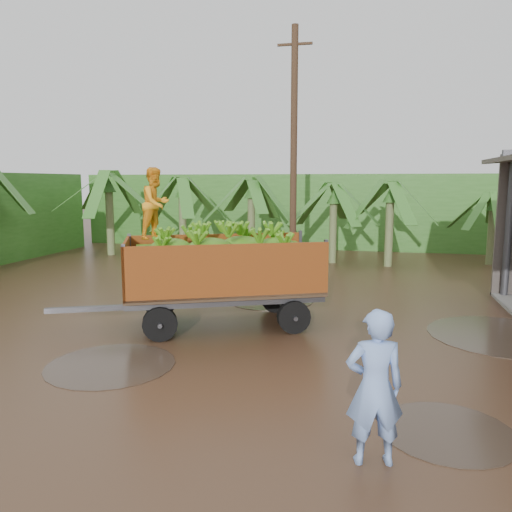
{
  "coord_description": "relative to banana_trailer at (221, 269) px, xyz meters",
  "views": [
    {
      "loc": [
        1.57,
        -9.34,
        3.26
      ],
      "look_at": [
        -1.01,
        1.78,
        1.55
      ],
      "focal_mm": 35.0,
      "sensor_mm": 36.0,
      "label": 1
    }
  ],
  "objects": [
    {
      "name": "banana_trailer",
      "position": [
        0.0,
        0.0,
        0.0
      ],
      "size": [
        5.9,
        3.63,
        3.56
      ],
      "rotation": [
        0.0,
        0.0,
        0.42
      ],
      "color": "#AF5119",
      "rests_on": "ground"
    },
    {
      "name": "man_blue",
      "position": [
        3.37,
        -5.02,
        -0.39
      ],
      "size": [
        0.76,
        0.59,
        1.85
      ],
      "primitive_type": "imported",
      "rotation": [
        0.0,
        0.0,
        3.37
      ],
      "color": "#7DA0E4",
      "rests_on": "ground"
    },
    {
      "name": "banana_plants",
      "position": [
        -4.35,
        5.08,
        0.51
      ],
      "size": [
        24.13,
        20.74,
        4.32
      ],
      "color": "#2D661E",
      "rests_on": "ground"
    },
    {
      "name": "hedge_north",
      "position": [
        -0.3,
        14.74,
        0.49
      ],
      "size": [
        22.0,
        3.0,
        3.6
      ],
      "primitive_type": "cube",
      "color": "#2D661E",
      "rests_on": "ground"
    },
    {
      "name": "utility_pole",
      "position": [
        0.54,
        7.0,
        2.99
      ],
      "size": [
        1.2,
        0.24,
        8.5
      ],
      "color": "#47301E",
      "rests_on": "ground"
    },
    {
      "name": "ground",
      "position": [
        1.7,
        -1.26,
        -1.31
      ],
      "size": [
        100.0,
        100.0,
        0.0
      ],
      "primitive_type": "plane",
      "color": "black",
      "rests_on": "ground"
    }
  ]
}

